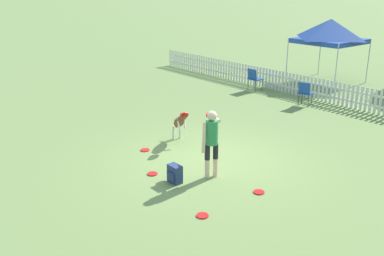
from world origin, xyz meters
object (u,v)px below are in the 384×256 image
Objects in this scene: folding_chair_green_right at (305,91)px; canopy_tent_secondary at (330,31)px; folding_chair_center at (254,77)px; frisbee_far_scatter at (145,150)px; frisbee_midfield at (259,192)px; frisbee_near_handler at (202,216)px; frisbee_near_dog at (152,174)px; handler_person at (211,136)px; backpack_on_grass at (175,174)px; leaping_dog at (180,122)px.

folding_chair_green_right is 0.32× the size of canopy_tent_secondary.
canopy_tent_secondary is at bearing -102.72° from folding_chair_center.
frisbee_far_scatter is at bearing 73.03° from folding_chair_green_right.
frisbee_midfield is at bearing 135.23° from folding_chair_center.
frisbee_far_scatter is (-3.52, 1.03, 0.00)m from frisbee_near_handler.
frisbee_near_dog and frisbee_far_scatter have the same top height.
frisbee_far_scatter is at bearing 117.67° from handler_person.
canopy_tent_secondary reaches higher than backpack_on_grass.
leaping_dog is 6.68m from folding_chair_center.
handler_person is at bearing 92.28° from folding_chair_green_right.
leaping_dog is at bearing 116.83° from folding_chair_center.
backpack_on_grass is (2.02, -0.55, 0.19)m from frisbee_far_scatter.
folding_chair_green_right is at bearing 104.98° from backpack_on_grass.
backpack_on_grass is (-0.27, -0.84, -0.78)m from handler_person.
folding_chair_green_right is 4.68m from canopy_tent_secondary.
frisbee_near_dog is at bearing 55.26° from leaping_dog.
handler_person is 11.35m from canopy_tent_secondary.
leaping_dog reaches higher than backpack_on_grass.
frisbee_near_handler is 10.29m from folding_chair_center.
leaping_dog is at bearing 124.74° from frisbee_near_dog.
backpack_on_grass is at bearing 162.16° from frisbee_near_handler.
backpack_on_grass is 12.15m from canopy_tent_secondary.
folding_chair_green_right is (-0.08, 5.76, -0.08)m from leaping_dog.
frisbee_midfield is (3.44, -0.57, -0.60)m from leaping_dog.
folding_chair_center is (-2.82, 6.06, -0.06)m from leaping_dog.
frisbee_near_handler and frisbee_midfield have the same top height.
frisbee_near_dog is at bearing 83.24° from folding_chair_green_right.
frisbee_near_dog is 0.58× the size of backpack_on_grass.
backpack_on_grass is (-1.50, 0.48, 0.19)m from frisbee_near_handler.
frisbee_near_handler is 1.00× the size of frisbee_far_scatter.
folding_chair_center is at bearing -22.89° from folding_chair_green_right.
backpack_on_grass is at bearing -71.70° from canopy_tent_secondary.
canopy_tent_secondary is (-4.03, 10.53, 1.25)m from handler_person.
folding_chair_green_right is (-1.32, 7.54, 0.52)m from frisbee_near_dog.
handler_person reaches higher than frisbee_near_handler.
backpack_on_grass is at bearing 88.31° from folding_chair_green_right.
handler_person is 6.65× the size of frisbee_near_handler.
frisbee_near_dog is 1.52m from frisbee_far_scatter.
backpack_on_grass reaches higher than frisbee_near_handler.
frisbee_near_dog is 2.51m from frisbee_midfield.
folding_chair_green_right is (-1.98, 7.40, 0.33)m from backpack_on_grass.
canopy_tent_secondary is (0.96, 3.68, 1.69)m from folding_chair_center.
backpack_on_grass is at bearing 12.36° from frisbee_near_dog.
frisbee_near_dog is 12.13m from canopy_tent_secondary.
leaping_dog reaches higher than frisbee_near_handler.
frisbee_midfield is 1.00× the size of frisbee_far_scatter.
frisbee_near_handler is at bearing -66.07° from canopy_tent_secondary.
frisbee_near_handler is 0.09× the size of canopy_tent_secondary.
folding_chair_center is at bearing 56.56° from handler_person.
frisbee_near_dog is (-2.16, 0.34, 0.00)m from frisbee_near_handler.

